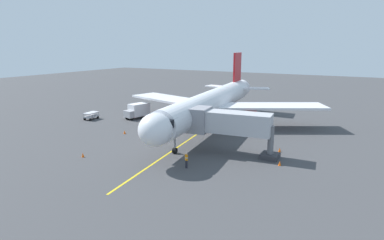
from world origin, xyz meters
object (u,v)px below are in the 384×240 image
(jet_bridge, at_px, (224,123))
(safety_cone_wing_starboard, at_px, (83,155))
(safety_cone_nose_left, at_px, (280,163))
(safety_cone_nose_right, at_px, (125,132))
(airplane, at_px, (212,103))
(safety_cone_wing_port, at_px, (280,150))
(baggage_cart_portside, at_px, (91,116))
(box_truck_near_nose, at_px, (137,111))
(ground_crew_marshaller, at_px, (186,160))

(jet_bridge, relative_size, safety_cone_wing_starboard, 20.94)
(safety_cone_nose_left, height_order, safety_cone_nose_right, same)
(airplane, bearing_deg, safety_cone_wing_port, 151.30)
(jet_bridge, bearing_deg, baggage_cart_portside, -11.24)
(box_truck_near_nose, relative_size, baggage_cart_portside, 1.83)
(box_truck_near_nose, bearing_deg, safety_cone_wing_starboard, 111.13)
(safety_cone_nose_left, relative_size, safety_cone_wing_port, 1.00)
(airplane, xyz_separation_m, ground_crew_marshaller, (-5.25, 17.18, -3.12))
(airplane, height_order, safety_cone_nose_right, airplane)
(jet_bridge, bearing_deg, safety_cone_nose_left, 171.63)
(baggage_cart_portside, xyz_separation_m, safety_cone_nose_right, (-11.61, 4.66, -0.38))
(airplane, distance_m, safety_cone_nose_right, 14.20)
(airplane, height_order, safety_cone_nose_left, airplane)
(safety_cone_wing_port, bearing_deg, airplane, -28.70)
(jet_bridge, relative_size, box_truck_near_nose, 2.34)
(jet_bridge, relative_size, ground_crew_marshaller, 6.73)
(box_truck_near_nose, bearing_deg, safety_cone_nose_right, 118.27)
(safety_cone_nose_left, relative_size, safety_cone_nose_right, 1.00)
(box_truck_near_nose, xyz_separation_m, safety_cone_wing_port, (-27.42, 6.72, -1.11))
(box_truck_near_nose, distance_m, safety_cone_wing_starboard, 21.39)
(ground_crew_marshaller, distance_m, safety_cone_wing_starboard, 12.71)
(jet_bridge, height_order, baggage_cart_portside, jet_bridge)
(jet_bridge, height_order, safety_cone_wing_starboard, jet_bridge)
(airplane, relative_size, safety_cone_nose_right, 73.34)
(baggage_cart_portside, bearing_deg, jet_bridge, 168.76)
(safety_cone_nose_right, xyz_separation_m, safety_cone_wing_starboard, (-2.60, 10.44, 0.00))
(safety_cone_nose_left, bearing_deg, baggage_cart_portside, -10.66)
(safety_cone_nose_right, xyz_separation_m, safety_cone_wing_port, (-22.32, -2.77, 0.00))
(airplane, bearing_deg, safety_cone_nose_right, 44.92)
(safety_cone_wing_starboard, bearing_deg, safety_cone_nose_left, -157.93)
(ground_crew_marshaller, height_order, box_truck_near_nose, box_truck_near_nose)
(ground_crew_marshaller, relative_size, safety_cone_wing_port, 3.11)
(box_truck_near_nose, height_order, safety_cone_nose_right, box_truck_near_nose)
(safety_cone_wing_port, bearing_deg, jet_bridge, 31.59)
(safety_cone_nose_left, distance_m, safety_cone_wing_starboard, 22.58)
(safety_cone_wing_port, bearing_deg, baggage_cart_portside, -3.19)
(airplane, distance_m, safety_cone_nose_left, 18.44)
(baggage_cart_portside, distance_m, safety_cone_nose_right, 12.52)
(jet_bridge, xyz_separation_m, ground_crew_marshaller, (1.40, 6.60, -2.88))
(safety_cone_wing_port, bearing_deg, safety_cone_nose_right, 7.07)
(jet_bridge, xyz_separation_m, baggage_cart_portside, (27.97, -5.56, -3.11))
(jet_bridge, distance_m, safety_cone_nose_right, 16.74)
(baggage_cart_portside, bearing_deg, airplane, -166.75)
(jet_bridge, distance_m, safety_cone_nose_left, 8.04)
(airplane, relative_size, safety_cone_wing_starboard, 73.34)
(airplane, height_order, baggage_cart_portside, airplane)
(baggage_cart_portside, distance_m, safety_cone_nose_left, 35.75)
(box_truck_near_nose, relative_size, safety_cone_nose_left, 8.97)
(safety_cone_nose_left, height_order, safety_cone_wing_starboard, same)
(box_truck_near_nose, relative_size, safety_cone_wing_port, 8.97)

